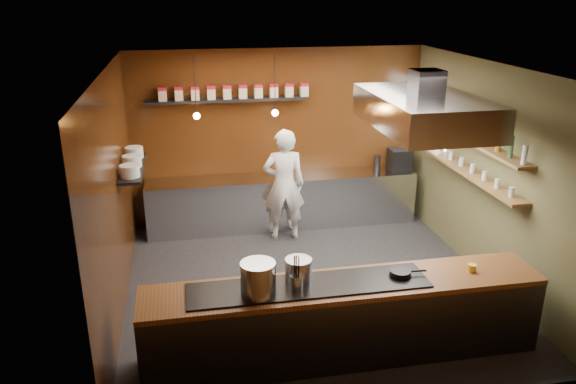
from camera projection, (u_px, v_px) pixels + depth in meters
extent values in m
plane|color=black|center=(311.00, 285.00, 7.85)|extent=(5.00, 5.00, 0.00)
plane|color=black|center=(279.00, 137.00, 9.64)|extent=(5.00, 0.00, 5.00)
plane|color=black|center=(114.00, 197.00, 6.89)|extent=(0.00, 5.00, 5.00)
plane|color=#4E4F2C|center=(488.00, 173.00, 7.78)|extent=(0.00, 5.00, 5.00)
plane|color=silver|center=(314.00, 68.00, 6.82)|extent=(5.00, 5.00, 0.00)
plane|color=white|center=(434.00, 118.00, 9.20)|extent=(0.00, 1.00, 1.00)
cube|color=silver|center=(283.00, 201.00, 9.70)|extent=(4.60, 0.65, 0.90)
cube|color=#38383D|center=(343.00, 322.00, 6.23)|extent=(4.40, 0.70, 0.86)
cube|color=brown|center=(345.00, 285.00, 6.07)|extent=(4.40, 0.72, 0.06)
cube|color=black|center=(309.00, 285.00, 5.98)|extent=(2.60, 0.55, 0.02)
cube|color=black|center=(226.00, 100.00, 9.11)|extent=(2.60, 0.26, 0.04)
cube|color=black|center=(133.00, 168.00, 7.83)|extent=(0.30, 1.40, 0.04)
cube|color=olive|center=(470.00, 139.00, 7.88)|extent=(0.26, 2.80, 0.04)
cube|color=olive|center=(466.00, 171.00, 8.04)|extent=(0.26, 2.80, 0.04)
cube|color=#38383D|center=(427.00, 82.00, 6.73)|extent=(0.35, 0.35, 0.30)
cube|color=silver|center=(424.00, 111.00, 6.85)|extent=(1.20, 2.00, 0.40)
cube|color=white|center=(423.00, 128.00, 6.92)|extent=(1.00, 1.80, 0.02)
cylinder|color=black|center=(195.00, 86.00, 8.30)|extent=(0.01, 0.01, 0.90)
sphere|color=orange|center=(197.00, 116.00, 8.45)|extent=(0.10, 0.10, 0.10)
cylinder|color=black|center=(275.00, 84.00, 8.51)|extent=(0.01, 0.01, 0.90)
sphere|color=orange|center=(275.00, 113.00, 8.66)|extent=(0.10, 0.10, 0.10)
cube|color=#BDB09C|center=(163.00, 96.00, 8.90)|extent=(0.13, 0.13, 0.17)
cube|color=maroon|center=(162.00, 89.00, 8.86)|extent=(0.13, 0.13, 0.05)
cube|color=#BDB09C|center=(179.00, 95.00, 8.95)|extent=(0.13, 0.13, 0.17)
cube|color=maroon|center=(178.00, 88.00, 8.91)|extent=(0.13, 0.13, 0.05)
cube|color=#BDB09C|center=(195.00, 95.00, 8.99)|extent=(0.13, 0.13, 0.17)
cube|color=maroon|center=(195.00, 88.00, 8.95)|extent=(0.13, 0.13, 0.05)
cube|color=#BDB09C|center=(211.00, 94.00, 9.04)|extent=(0.13, 0.13, 0.17)
cube|color=maroon|center=(211.00, 87.00, 9.00)|extent=(0.13, 0.13, 0.05)
cube|color=#BDB09C|center=(227.00, 94.00, 9.08)|extent=(0.13, 0.13, 0.17)
cube|color=maroon|center=(227.00, 87.00, 9.04)|extent=(0.14, 0.13, 0.05)
cube|color=#BDB09C|center=(243.00, 93.00, 9.13)|extent=(0.13, 0.13, 0.17)
cube|color=maroon|center=(243.00, 86.00, 9.09)|extent=(0.14, 0.13, 0.05)
cube|color=#BDB09C|center=(258.00, 93.00, 9.17)|extent=(0.13, 0.13, 0.17)
cube|color=maroon|center=(258.00, 86.00, 9.13)|extent=(0.14, 0.13, 0.05)
cube|color=#BDB09C|center=(274.00, 92.00, 9.22)|extent=(0.13, 0.13, 0.17)
cube|color=maroon|center=(274.00, 85.00, 9.18)|extent=(0.14, 0.13, 0.05)
cube|color=#BDB09C|center=(289.00, 91.00, 9.26)|extent=(0.13, 0.13, 0.17)
cube|color=maroon|center=(289.00, 85.00, 9.22)|extent=(0.14, 0.13, 0.05)
cube|color=#BDB09C|center=(304.00, 91.00, 9.31)|extent=(0.13, 0.13, 0.17)
cube|color=maroon|center=(304.00, 84.00, 9.27)|extent=(0.14, 0.13, 0.05)
cylinder|color=silver|center=(130.00, 171.00, 7.38)|extent=(0.26, 0.26, 0.16)
cylinder|color=silver|center=(132.00, 161.00, 7.79)|extent=(0.26, 0.26, 0.16)
cylinder|color=silver|center=(134.00, 152.00, 8.21)|extent=(0.26, 0.26, 0.16)
cylinder|color=silver|center=(525.00, 155.00, 6.63)|extent=(0.06, 0.06, 0.24)
cylinder|color=#2D5933|center=(511.00, 148.00, 6.90)|extent=(0.06, 0.06, 0.24)
cylinder|color=#8C601E|center=(498.00, 142.00, 7.17)|extent=(0.06, 0.06, 0.24)
cylinder|color=silver|center=(487.00, 137.00, 7.43)|extent=(0.06, 0.06, 0.24)
cylinder|color=#2D5933|center=(476.00, 132.00, 7.70)|extent=(0.06, 0.06, 0.24)
cylinder|color=#8C601E|center=(466.00, 127.00, 7.97)|extent=(0.06, 0.06, 0.24)
cylinder|color=silver|center=(456.00, 122.00, 8.23)|extent=(0.06, 0.06, 0.24)
cylinder|color=#2D5933|center=(448.00, 118.00, 8.50)|extent=(0.06, 0.06, 0.24)
cylinder|color=#8C601E|center=(439.00, 114.00, 8.77)|extent=(0.06, 0.06, 0.24)
cylinder|color=silver|center=(431.00, 110.00, 9.03)|extent=(0.06, 0.06, 0.24)
cylinder|color=silver|center=(511.00, 192.00, 6.95)|extent=(0.07, 0.07, 0.13)
cylinder|color=silver|center=(497.00, 184.00, 7.25)|extent=(0.07, 0.07, 0.13)
cylinder|color=silver|center=(484.00, 176.00, 7.56)|extent=(0.07, 0.07, 0.13)
cylinder|color=silver|center=(472.00, 168.00, 7.86)|extent=(0.07, 0.07, 0.13)
cylinder|color=silver|center=(461.00, 162.00, 8.16)|extent=(0.07, 0.07, 0.13)
cylinder|color=silver|center=(451.00, 155.00, 8.47)|extent=(0.07, 0.07, 0.13)
cylinder|color=silver|center=(441.00, 150.00, 8.77)|extent=(0.07, 0.07, 0.13)
cylinder|color=silver|center=(433.00, 144.00, 9.07)|extent=(0.07, 0.07, 0.13)
cylinder|color=#B5B8BD|center=(258.00, 279.00, 5.74)|extent=(0.46, 0.46, 0.36)
cylinder|color=#B3B5BA|center=(298.00, 271.00, 5.99)|extent=(0.36, 0.36, 0.27)
cylinder|color=#B7BABE|center=(297.00, 283.00, 5.85)|extent=(0.14, 0.14, 0.17)
cylinder|color=black|center=(400.00, 274.00, 6.17)|extent=(0.25, 0.25, 0.03)
cylinder|color=black|center=(400.00, 272.00, 6.16)|extent=(0.23, 0.23, 0.03)
cylinder|color=black|center=(418.00, 271.00, 6.18)|extent=(0.18, 0.04, 0.02)
cylinder|color=yellow|center=(472.00, 268.00, 6.29)|extent=(0.12, 0.12, 0.08)
cube|color=black|center=(399.00, 159.00, 9.88)|extent=(0.36, 0.35, 0.36)
imported|color=silver|center=(284.00, 185.00, 9.05)|extent=(0.71, 0.49, 1.85)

